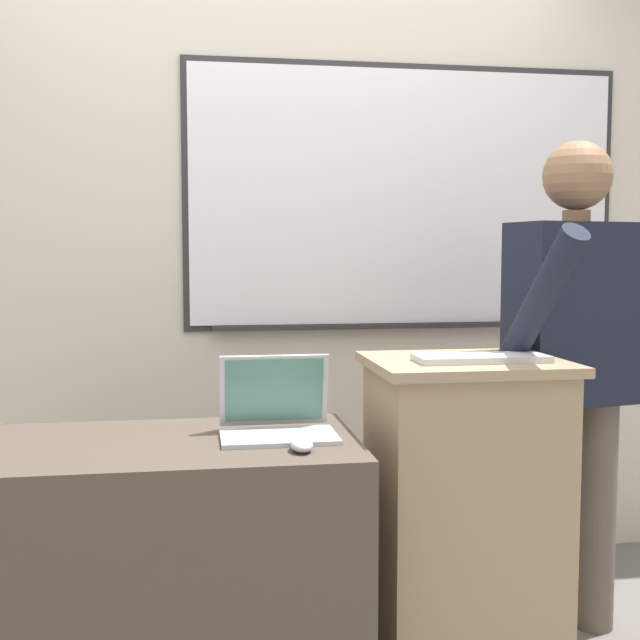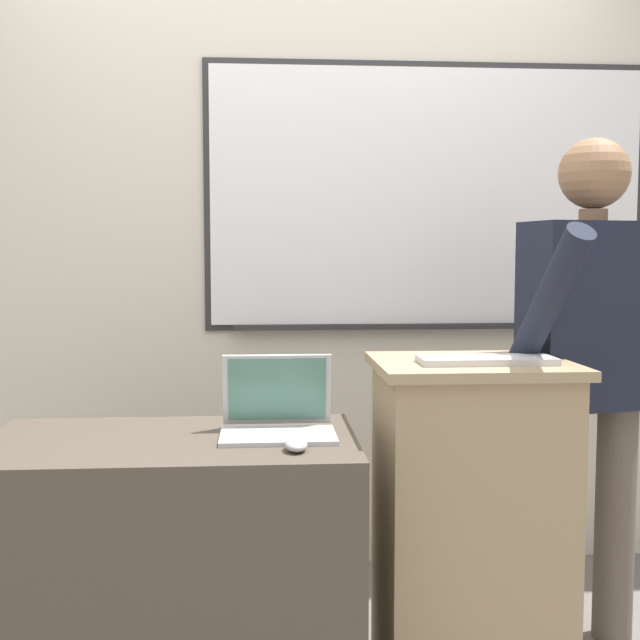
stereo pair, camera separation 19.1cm
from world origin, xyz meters
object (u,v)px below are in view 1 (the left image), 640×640
person_presenter (574,353)px  laptop (276,412)px  side_desk (172,576)px  computer_mouse_by_laptop (302,445)px  wireless_keyboard (481,358)px  lectern_podium (463,514)px

person_presenter → laptop: person_presenter is taller
side_desk → computer_mouse_by_laptop: computer_mouse_by_laptop is taller
side_desk → computer_mouse_by_laptop: size_ratio=10.50×
side_desk → laptop: size_ratio=3.21×
wireless_keyboard → computer_mouse_by_laptop: wireless_keyboard is taller
laptop → wireless_keyboard: (0.61, -0.02, 0.15)m
lectern_podium → side_desk: 0.90m
laptop → computer_mouse_by_laptop: size_ratio=3.27×
side_desk → laptop: laptop is taller
side_desk → laptop: 0.55m
lectern_podium → laptop: size_ratio=2.98×
person_presenter → computer_mouse_by_laptop: size_ratio=16.59×
laptop → computer_mouse_by_laptop: laptop is taller
lectern_podium → wireless_keyboard: 0.50m
laptop → computer_mouse_by_laptop: 0.22m
lectern_podium → side_desk: (-0.89, -0.09, -0.10)m
person_presenter → lectern_podium: bearing=-171.9°
lectern_podium → computer_mouse_by_laptop: lectern_podium is taller
lectern_podium → side_desk: bearing=-174.3°
person_presenter → wireless_keyboard: size_ratio=4.21×
person_presenter → laptop: 1.04m
person_presenter → laptop: size_ratio=5.08×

